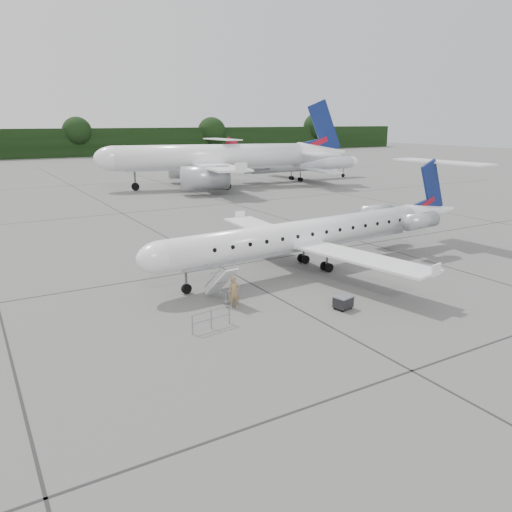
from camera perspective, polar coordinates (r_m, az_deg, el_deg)
ground at (r=32.42m, az=10.85°, el=-3.28°), size 320.00×320.00×0.00m
treeline at (r=154.40m, az=-23.37°, el=11.73°), size 260.00×4.00×8.00m
main_regional_jet at (r=34.55m, az=5.66°, el=4.08°), size 28.58×21.44×7.02m
airstair at (r=28.85m, az=-3.97°, el=-3.07°), size 1.01×2.53×2.20m
passenger at (r=27.78m, az=-2.51°, el=-4.19°), size 0.75×0.58×1.82m
safety_railing at (r=25.26m, az=-5.13°, el=-7.27°), size 2.19×0.36×1.00m
baggage_cart at (r=28.19m, az=9.93°, el=-5.21°), size 1.09×0.95×0.82m
bg_narrowbody at (r=78.36m, az=-5.20°, el=12.58°), size 42.24×34.78×13.23m
bg_regional_right at (r=88.69m, az=5.18°, el=11.03°), size 28.67×20.68×7.51m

